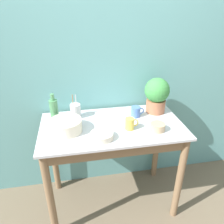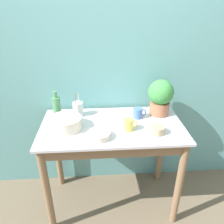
% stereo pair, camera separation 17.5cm
% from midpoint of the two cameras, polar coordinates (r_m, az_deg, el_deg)
% --- Properties ---
extents(wall_back, '(6.00, 0.05, 2.40)m').
position_cam_midpoint_polar(wall_back, '(2.02, -4.47, 9.82)').
color(wall_back, '#609E9E').
rests_on(wall_back, ground_plane).
extents(counter_table, '(1.18, 0.64, 0.88)m').
position_cam_midpoint_polar(counter_table, '(1.90, -2.54, -8.91)').
color(counter_table, '#846647').
rests_on(counter_table, ground_plane).
extents(potted_plant, '(0.22, 0.22, 0.32)m').
position_cam_midpoint_polar(potted_plant, '(1.97, 9.13, 4.57)').
color(potted_plant, '#A36647').
rests_on(potted_plant, counter_table).
extents(bowl_wash_large, '(0.25, 0.25, 0.10)m').
position_cam_midpoint_polar(bowl_wash_large, '(1.76, -14.75, -3.55)').
color(bowl_wash_large, beige).
rests_on(bowl_wash_large, counter_table).
extents(bottle_tall, '(0.07, 0.07, 0.25)m').
position_cam_midpoint_polar(bottle_tall, '(1.91, -17.47, 0.45)').
color(bottle_tall, '#4C8C59').
rests_on(bottle_tall, counter_table).
extents(mug_yellow, '(0.11, 0.07, 0.10)m').
position_cam_midpoint_polar(mug_yellow, '(1.73, 1.84, -3.15)').
color(mug_yellow, '#E5CC4C').
rests_on(mug_yellow, counter_table).
extents(mug_blue, '(0.12, 0.08, 0.09)m').
position_cam_midpoint_polar(mug_blue, '(1.92, 3.68, 0.01)').
color(mug_blue, '#4C70B7').
rests_on(mug_blue, counter_table).
extents(bowl_small_tan, '(0.12, 0.12, 0.06)m').
position_cam_midpoint_polar(bowl_small_tan, '(1.74, 9.05, -3.95)').
color(bowl_small_tan, tan).
rests_on(bowl_small_tan, counter_table).
extents(bowl_small_cream, '(0.17, 0.17, 0.05)m').
position_cam_midpoint_polar(bowl_small_cream, '(1.64, -5.77, -6.24)').
color(bowl_small_cream, beige).
rests_on(bowl_small_cream, counter_table).
extents(utensil_cup, '(0.09, 0.09, 0.21)m').
position_cam_midpoint_polar(utensil_cup, '(1.94, -12.09, 0.26)').
color(utensil_cup, silver).
rests_on(utensil_cup, counter_table).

